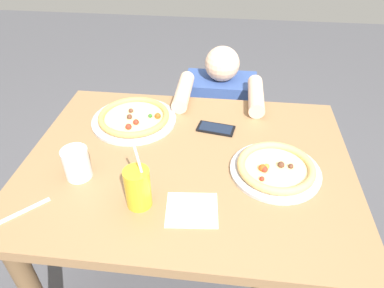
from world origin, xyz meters
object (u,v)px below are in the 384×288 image
object	(u,v)px
pizza_far	(134,118)
cell_phone	(216,128)
fork	(14,216)
diner_seated	(218,131)
drink_cup_colored	(138,188)
water_cup_clear	(77,163)
pizza_near	(276,168)

from	to	relation	value
pizza_far	cell_phone	bearing A→B (deg)	-3.33
pizza_far	cell_phone	distance (m)	0.35
fork	diner_seated	distance (m)	1.20
drink_cup_colored	cell_phone	size ratio (longest dim) A/B	1.50
fork	cell_phone	xyz separation A→B (m)	(0.58, 0.53, 0.00)
pizza_far	water_cup_clear	distance (m)	0.37
water_cup_clear	fork	xyz separation A→B (m)	(-0.13, -0.20, -0.06)
drink_cup_colored	pizza_far	bearing A→B (deg)	106.22
pizza_near	diner_seated	world-z (taller)	diner_seated
pizza_near	fork	world-z (taller)	pizza_near
diner_seated	cell_phone	bearing A→B (deg)	-89.93
pizza_near	diner_seated	distance (m)	0.81
pizza_far	diner_seated	world-z (taller)	diner_seated
drink_cup_colored	water_cup_clear	size ratio (longest dim) A/B	2.16
water_cup_clear	diner_seated	bearing A→B (deg)	60.38
pizza_far	drink_cup_colored	size ratio (longest dim) A/B	1.47
fork	cell_phone	bearing A→B (deg)	42.47
drink_cup_colored	cell_phone	world-z (taller)	drink_cup_colored
water_cup_clear	cell_phone	distance (m)	0.56
pizza_near	water_cup_clear	world-z (taller)	water_cup_clear
pizza_far	drink_cup_colored	xyz separation A→B (m)	(0.13, -0.46, 0.05)
cell_phone	diner_seated	xyz separation A→B (m)	(-0.00, 0.46, -0.34)
water_cup_clear	cell_phone	size ratio (longest dim) A/B	0.70
drink_cup_colored	water_cup_clear	xyz separation A→B (m)	(-0.24, 0.10, -0.01)
pizza_near	water_cup_clear	size ratio (longest dim) A/B	2.82
drink_cup_colored	cell_phone	distance (m)	0.49
pizza_far	cell_phone	xyz separation A→B (m)	(0.35, -0.02, -0.01)
drink_cup_colored	fork	size ratio (longest dim) A/B	1.52
cell_phone	drink_cup_colored	bearing A→B (deg)	-116.06
pizza_near	cell_phone	world-z (taller)	pizza_near
drink_cup_colored	fork	bearing A→B (deg)	-165.32
diner_seated	pizza_far	bearing A→B (deg)	-128.35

